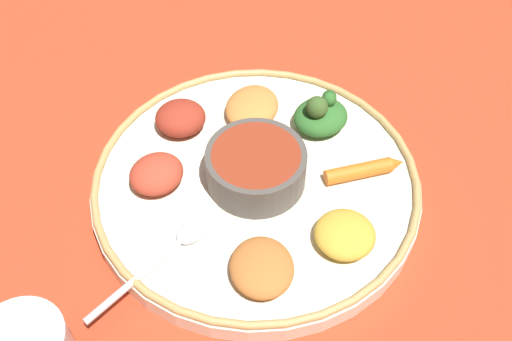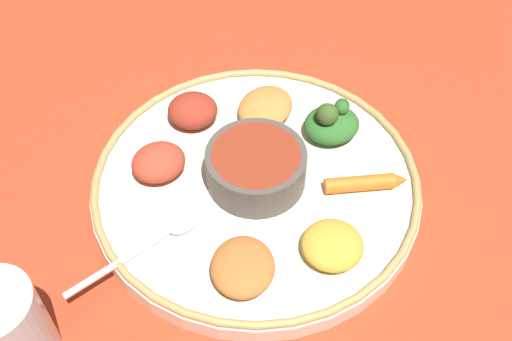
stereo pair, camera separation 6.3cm
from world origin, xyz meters
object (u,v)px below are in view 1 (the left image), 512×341
(carrot_near_spoon, at_px, (364,170))
(greens_pile, at_px, (321,114))
(center_bowl, at_px, (256,166))
(spoon, at_px, (168,252))

(carrot_near_spoon, bearing_deg, greens_pile, 9.39)
(center_bowl, distance_m, spoon, 0.12)
(spoon, xyz_separation_m, greens_pile, (0.11, -0.20, 0.01))
(spoon, bearing_deg, carrot_near_spoon, -83.59)
(greens_pile, bearing_deg, spoon, 117.46)
(center_bowl, height_order, carrot_near_spoon, center_bowl)
(center_bowl, relative_size, spoon, 0.75)
(greens_pile, xyz_separation_m, carrot_near_spoon, (-0.08, -0.01, -0.01))
(spoon, distance_m, carrot_near_spoon, 0.22)
(spoon, bearing_deg, center_bowl, -62.54)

